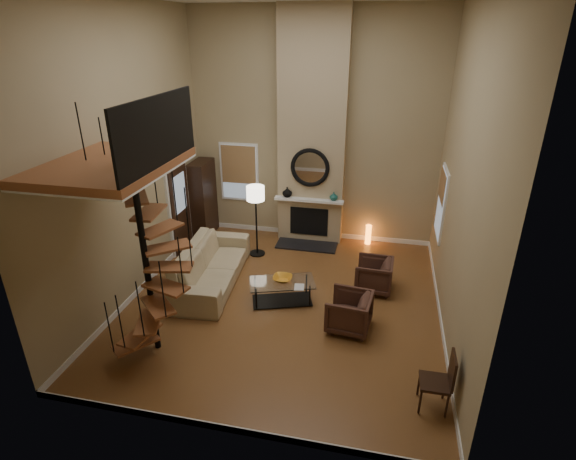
% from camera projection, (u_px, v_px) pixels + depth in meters
% --- Properties ---
extents(ground, '(6.00, 6.50, 0.01)m').
position_uv_depth(ground, '(284.00, 302.00, 8.97)').
color(ground, brown).
rests_on(ground, ground).
extents(back_wall, '(6.00, 0.02, 5.50)m').
position_uv_depth(back_wall, '(313.00, 131.00, 10.73)').
color(back_wall, tan).
rests_on(back_wall, ground).
extents(front_wall, '(6.00, 0.02, 5.50)m').
position_uv_depth(front_wall, '(217.00, 252.00, 4.94)').
color(front_wall, tan).
rests_on(front_wall, ground).
extents(left_wall, '(0.02, 6.50, 5.50)m').
position_uv_depth(left_wall, '(127.00, 159.00, 8.42)').
color(left_wall, tan).
rests_on(left_wall, ground).
extents(right_wall, '(0.02, 6.50, 5.50)m').
position_uv_depth(right_wall, '(464.00, 180.00, 7.25)').
color(right_wall, tan).
rests_on(right_wall, ground).
extents(baseboard_back, '(6.00, 0.02, 0.12)m').
position_uv_depth(baseboard_back, '(311.00, 233.00, 11.83)').
color(baseboard_back, white).
rests_on(baseboard_back, ground).
extents(baseboard_front, '(6.00, 0.02, 0.12)m').
position_uv_depth(baseboard_front, '(230.00, 429.00, 6.06)').
color(baseboard_front, white).
rests_on(baseboard_front, ground).
extents(baseboard_left, '(0.02, 6.50, 0.12)m').
position_uv_depth(baseboard_left, '(146.00, 283.00, 9.52)').
color(baseboard_left, white).
rests_on(baseboard_left, ground).
extents(baseboard_right, '(0.02, 6.50, 0.12)m').
position_uv_depth(baseboard_right, '(440.00, 318.00, 8.36)').
color(baseboard_right, white).
rests_on(baseboard_right, ground).
extents(chimney_breast, '(1.60, 0.38, 5.50)m').
position_uv_depth(chimney_breast, '(312.00, 132.00, 10.56)').
color(chimney_breast, tan).
rests_on(chimney_breast, ground).
extents(hearth, '(1.50, 0.60, 0.04)m').
position_uv_depth(hearth, '(307.00, 245.00, 11.25)').
color(hearth, black).
rests_on(hearth, ground).
extents(firebox, '(0.95, 0.02, 0.72)m').
position_uv_depth(firebox, '(309.00, 221.00, 11.29)').
color(firebox, black).
rests_on(firebox, chimney_breast).
extents(mantel, '(1.70, 0.18, 0.06)m').
position_uv_depth(mantel, '(309.00, 200.00, 10.97)').
color(mantel, white).
rests_on(mantel, chimney_breast).
extents(mirror_frame, '(0.94, 0.10, 0.94)m').
position_uv_depth(mirror_frame, '(310.00, 168.00, 10.69)').
color(mirror_frame, black).
rests_on(mirror_frame, chimney_breast).
extents(mirror_disc, '(0.80, 0.01, 0.80)m').
position_uv_depth(mirror_disc, '(310.00, 168.00, 10.70)').
color(mirror_disc, white).
rests_on(mirror_disc, chimney_breast).
extents(vase_left, '(0.24, 0.24, 0.25)m').
position_uv_depth(vase_left, '(287.00, 192.00, 11.05)').
color(vase_left, black).
rests_on(vase_left, mantel).
extents(vase_right, '(0.20, 0.20, 0.21)m').
position_uv_depth(vase_right, '(334.00, 196.00, 10.83)').
color(vase_right, '#164F48').
rests_on(vase_right, mantel).
extents(window_back, '(1.02, 0.06, 1.52)m').
position_uv_depth(window_back, '(239.00, 171.00, 11.54)').
color(window_back, white).
rests_on(window_back, back_wall).
extents(window_right, '(0.06, 1.02, 1.52)m').
position_uv_depth(window_right, '(442.00, 202.00, 9.50)').
color(window_right, white).
rests_on(window_right, right_wall).
extents(entry_door, '(0.10, 1.05, 2.16)m').
position_uv_depth(entry_door, '(180.00, 209.00, 10.71)').
color(entry_door, white).
rests_on(entry_door, ground).
extents(loft, '(1.70, 2.20, 1.09)m').
position_uv_depth(loft, '(116.00, 162.00, 6.43)').
color(loft, '#9B5932').
rests_on(loft, left_wall).
extents(spiral_stair, '(1.47, 1.47, 4.06)m').
position_uv_depth(spiral_stair, '(146.00, 254.00, 6.98)').
color(spiral_stair, black).
rests_on(spiral_stair, ground).
extents(hutch, '(0.42, 0.90, 2.00)m').
position_uv_depth(hutch, '(203.00, 199.00, 11.58)').
color(hutch, black).
rests_on(hutch, ground).
extents(sofa, '(1.31, 2.86, 0.81)m').
position_uv_depth(sofa, '(210.00, 265.00, 9.54)').
color(sofa, tan).
rests_on(sofa, ground).
extents(armchair_near, '(0.77, 0.75, 0.68)m').
position_uv_depth(armchair_near, '(377.00, 275.00, 9.23)').
color(armchair_near, '#492B21').
rests_on(armchair_near, ground).
extents(armchair_far, '(0.84, 0.82, 0.70)m').
position_uv_depth(armchair_far, '(353.00, 313.00, 8.02)').
color(armchair_far, '#492B21').
rests_on(armchair_far, ground).
extents(coffee_table, '(1.41, 1.01, 0.47)m').
position_uv_depth(coffee_table, '(282.00, 289.00, 8.87)').
color(coffee_table, silver).
rests_on(coffee_table, ground).
extents(bowl, '(0.38, 0.38, 0.09)m').
position_uv_depth(bowl, '(283.00, 279.00, 8.83)').
color(bowl, orange).
rests_on(bowl, coffee_table).
extents(book, '(0.22, 0.27, 0.02)m').
position_uv_depth(book, '(298.00, 287.00, 8.59)').
color(book, gray).
rests_on(book, coffee_table).
extents(floor_lamp, '(0.41, 0.41, 1.72)m').
position_uv_depth(floor_lamp, '(256.00, 199.00, 10.29)').
color(floor_lamp, black).
rests_on(floor_lamp, ground).
extents(accent_lamp, '(0.14, 0.14, 0.50)m').
position_uv_depth(accent_lamp, '(368.00, 235.00, 11.29)').
color(accent_lamp, orange).
rests_on(accent_lamp, ground).
extents(side_chair, '(0.43, 0.41, 0.93)m').
position_uv_depth(side_chair, '(442.00, 379.00, 6.27)').
color(side_chair, black).
rests_on(side_chair, ground).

